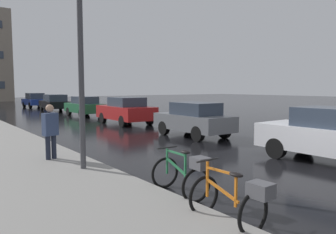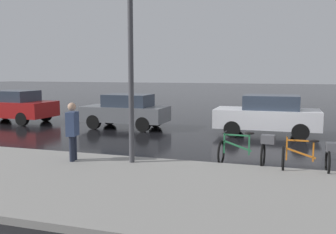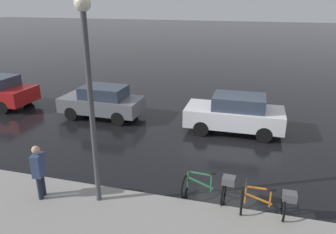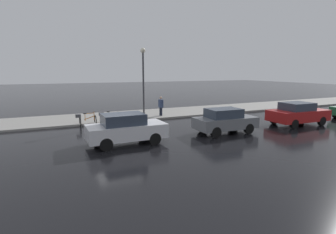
% 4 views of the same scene
% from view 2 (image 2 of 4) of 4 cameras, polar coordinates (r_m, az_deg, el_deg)
% --- Properties ---
extents(ground_plane, '(140.00, 140.00, 0.00)m').
position_cam_2_polar(ground_plane, '(13.53, 14.53, -4.14)').
color(ground_plane, black).
extents(bicycle_nearest, '(0.71, 1.37, 0.99)m').
position_cam_2_polar(bicycle_nearest, '(9.88, 21.08, -5.66)').
color(bicycle_nearest, black).
rests_on(bicycle_nearest, ground).
extents(bicycle_second, '(0.77, 1.47, 0.97)m').
position_cam_2_polar(bicycle_second, '(10.18, 12.09, -4.86)').
color(bicycle_second, black).
rests_on(bicycle_second, ground).
extents(car_white, '(1.86, 4.08, 1.62)m').
position_cam_2_polar(car_white, '(15.45, 14.93, 0.29)').
color(car_white, silver).
rests_on(car_white, ground).
extents(car_grey, '(1.80, 3.86, 1.53)m').
position_cam_2_polar(car_grey, '(17.02, -6.43, 0.94)').
color(car_grey, slate).
rests_on(car_grey, ground).
extents(car_red, '(2.07, 4.29, 1.61)m').
position_cam_2_polar(car_red, '(20.43, -22.53, 1.53)').
color(car_red, '#AD1919').
rests_on(car_red, ground).
extents(pedestrian, '(0.44, 0.31, 1.72)m').
position_cam_2_polar(pedestrian, '(10.40, -14.34, -2.00)').
color(pedestrian, '#1E2333').
rests_on(pedestrian, ground).
extents(streetlamp, '(0.39, 0.39, 5.52)m').
position_cam_2_polar(streetlamp, '(9.88, -5.75, 12.92)').
color(streetlamp, '#424247').
rests_on(streetlamp, ground).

